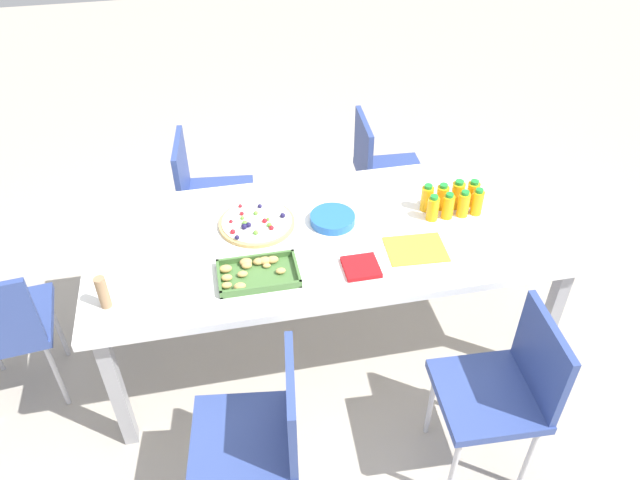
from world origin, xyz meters
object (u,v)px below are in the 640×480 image
object	(u,v)px
fruit_pizza	(257,223)
paper_folder	(416,249)
juice_bottle_5	(464,205)
juice_bottle_6	(448,206)
napkin_stack	(361,267)
juice_bottle_3	(427,198)
party_table	(328,242)
juice_bottle_2	(442,197)
juice_bottle_0	(473,194)
snack_tray	(255,273)
juice_bottle_7	(433,208)
plate_stack	(333,219)
chair_far_left	(506,385)
juice_bottle_1	(457,195)
chair_end	(1,326)
juice_bottle_4	(477,202)
chair_far_right	(262,431)
chair_near_left	(381,168)
cardboard_tube	(103,292)
chair_near_right	(206,192)

from	to	relation	value
fruit_pizza	paper_folder	size ratio (longest dim) A/B	1.36
juice_bottle_5	juice_bottle_6	size ratio (longest dim) A/B	1.02
napkin_stack	juice_bottle_3	bearing A→B (deg)	-139.36
party_table	juice_bottle_2	xyz separation A→B (m)	(-0.57, -0.08, 0.12)
juice_bottle_0	snack_tray	xyz separation A→B (m)	(1.09, 0.30, -0.05)
juice_bottle_7	juice_bottle_6	bearing A→B (deg)	179.75
juice_bottle_2	paper_folder	size ratio (longest dim) A/B	0.52
juice_bottle_5	plate_stack	size ratio (longest dim) A/B	0.65
chair_far_left	napkin_stack	distance (m)	0.75
juice_bottle_1	juice_bottle_7	size ratio (longest dim) A/B	1.11
chair_end	juice_bottle_4	bearing A→B (deg)	-4.74
chair_far_right	paper_folder	bearing A→B (deg)	-44.38
juice_bottle_0	juice_bottle_4	bearing A→B (deg)	84.53
chair_far_left	juice_bottle_4	distance (m)	0.88
juice_bottle_4	plate_stack	distance (m)	0.69
juice_bottle_7	napkin_stack	world-z (taller)	juice_bottle_7
chair_far_right	fruit_pizza	bearing A→B (deg)	0.77
chair_near_left	cardboard_tube	world-z (taller)	cardboard_tube
snack_tray	cardboard_tube	xyz separation A→B (m)	(0.60, 0.06, 0.06)
chair_far_left	juice_bottle_4	size ratio (longest dim) A/B	6.02
plate_stack	fruit_pizza	bearing A→B (deg)	-8.44
juice_bottle_0	cardboard_tube	size ratio (longest dim) A/B	0.93
chair_end	napkin_stack	distance (m)	1.60
juice_bottle_3	plate_stack	distance (m)	0.46
party_table	juice_bottle_2	world-z (taller)	juice_bottle_2
juice_bottle_1	juice_bottle_3	bearing A→B (deg)	-2.83
juice_bottle_2	napkin_stack	bearing A→B (deg)	35.73
plate_stack	paper_folder	bearing A→B (deg)	139.80
chair_near_left	juice_bottle_1	size ratio (longest dim) A/B	5.67
juice_bottle_2	cardboard_tube	size ratio (longest dim) A/B	0.91
fruit_pizza	chair_end	bearing A→B (deg)	8.47
napkin_stack	paper_folder	xyz separation A→B (m)	(-0.27, -0.07, -0.01)
chair_near_right	juice_bottle_5	size ratio (longest dim) A/B	6.12
juice_bottle_2	juice_bottle_3	world-z (taller)	juice_bottle_3
chair_near_right	chair_near_left	bearing A→B (deg)	98.14
cardboard_tube	paper_folder	bearing A→B (deg)	-176.38
juice_bottle_1	cardboard_tube	bearing A→B (deg)	12.48
juice_bottle_2	plate_stack	distance (m)	0.54
chair_near_left	chair_end	world-z (taller)	same
chair_far_right	paper_folder	distance (m)	1.02
juice_bottle_1	plate_stack	world-z (taller)	juice_bottle_1
juice_bottle_2	plate_stack	bearing A→B (deg)	0.90
party_table	plate_stack	world-z (taller)	plate_stack
juice_bottle_1	napkin_stack	size ratio (longest dim) A/B	0.98
juice_bottle_5	napkin_stack	size ratio (longest dim) A/B	0.90
juice_bottle_1	juice_bottle_5	size ratio (longest dim) A/B	1.08
juice_bottle_2	napkin_stack	world-z (taller)	juice_bottle_2
juice_bottle_6	juice_bottle_2	bearing A→B (deg)	-89.47
juice_bottle_3	cardboard_tube	distance (m)	1.51
juice_bottle_7	fruit_pizza	distance (m)	0.82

